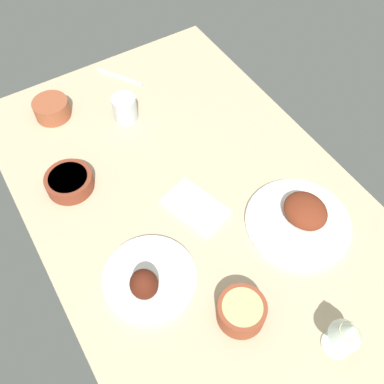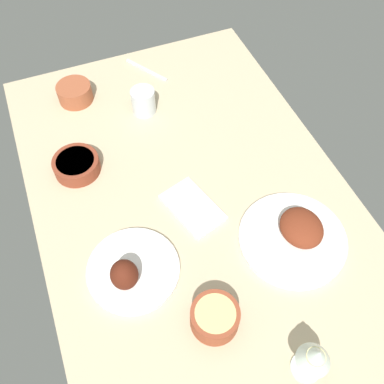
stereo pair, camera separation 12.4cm
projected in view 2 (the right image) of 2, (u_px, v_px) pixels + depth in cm
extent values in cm
cube|color=#C6B28E|center=(192.00, 200.00, 127.65)|extent=(140.00, 90.00, 4.00)
cylinder|color=white|center=(292.00, 239.00, 116.99)|extent=(29.42, 29.42, 1.60)
ellipsoid|color=maroon|center=(301.00, 228.00, 114.72)|extent=(12.77, 11.32, 6.31)
cylinder|color=white|center=(133.00, 270.00, 111.78)|extent=(24.34, 24.34, 1.60)
ellipsoid|color=#511E11|center=(124.00, 275.00, 105.89)|extent=(7.33, 7.05, 8.62)
cylinder|color=brown|center=(215.00, 318.00, 102.21)|extent=(11.88, 11.88, 6.33)
cylinder|color=#DBCC7A|center=(215.00, 314.00, 100.02)|extent=(9.74, 9.74, 1.00)
cylinder|color=#A35133|center=(75.00, 93.00, 146.59)|extent=(11.67, 11.67, 6.05)
cylinder|color=#D6BC70|center=(73.00, 87.00, 144.52)|extent=(9.57, 9.57, 1.00)
cylinder|color=brown|center=(77.00, 165.00, 129.53)|extent=(13.91, 13.91, 4.72)
cylinder|color=brown|center=(75.00, 161.00, 128.00)|extent=(11.41, 11.41, 1.00)
cylinder|color=silver|center=(305.00, 368.00, 98.49)|extent=(7.00, 7.00, 0.50)
cylinder|color=silver|center=(309.00, 364.00, 95.41)|extent=(1.00, 1.00, 7.00)
cone|color=silver|center=(316.00, 356.00, 89.86)|extent=(7.60, 7.60, 6.50)
cylinder|color=beige|center=(315.00, 358.00, 91.05)|extent=(4.18, 4.18, 2.80)
cylinder|color=silver|center=(143.00, 101.00, 142.40)|extent=(7.95, 7.95, 8.66)
cube|color=white|center=(193.00, 207.00, 123.02)|extent=(20.66, 15.94, 1.20)
cube|color=silver|center=(146.00, 70.00, 157.32)|extent=(16.57, 10.77, 0.80)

